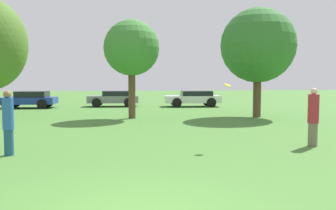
{
  "coord_description": "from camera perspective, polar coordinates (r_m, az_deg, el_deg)",
  "views": [
    {
      "loc": [
        -0.2,
        -5.22,
        2.09
      ],
      "look_at": [
        1.15,
        5.6,
        1.3
      ],
      "focal_mm": 37.95,
      "sensor_mm": 36.0,
      "label": 1
    }
  ],
  "objects": [
    {
      "name": "frisbee",
      "position": [
        10.85,
        9.54,
        3.11
      ],
      "size": [
        0.24,
        0.22,
        0.15
      ],
      "color": "yellow"
    },
    {
      "name": "parked_car_white",
      "position": [
        27.32,
        4.1,
        1.14
      ],
      "size": [
        4.25,
        2.1,
        1.2
      ],
      "rotation": [
        0.0,
        0.0,
        3.1
      ],
      "color": "silver",
      "rests_on": "ground"
    },
    {
      "name": "person_catcher",
      "position": [
        11.93,
        22.29,
        -1.79
      ],
      "size": [
        0.34,
        0.34,
        1.82
      ],
      "rotation": [
        0.0,
        0.0,
        -3.12
      ],
      "color": "#726651",
      "rests_on": "ground"
    },
    {
      "name": "person_thrower",
      "position": [
        10.65,
        -24.28,
        -2.56
      ],
      "size": [
        0.3,
        0.3,
        1.79
      ],
      "rotation": [
        0.0,
        0.0,
        0.03
      ],
      "color": "navy",
      "rests_on": "ground"
    },
    {
      "name": "tree_2",
      "position": [
        20.28,
        14.25,
        9.22
      ],
      "size": [
        4.08,
        4.08,
        5.99
      ],
      "color": "brown",
      "rests_on": "ground"
    },
    {
      "name": "parked_car_blue",
      "position": [
        27.74,
        -21.37,
        0.91
      ],
      "size": [
        3.97,
        2.19,
        1.23
      ],
      "rotation": [
        0.0,
        0.0,
        3.1
      ],
      "color": "#1E389E",
      "rests_on": "ground"
    },
    {
      "name": "parked_car_grey",
      "position": [
        27.64,
        -8.64,
        1.12
      ],
      "size": [
        3.91,
        1.97,
        1.2
      ],
      "rotation": [
        0.0,
        0.0,
        3.1
      ],
      "color": "slate",
      "rests_on": "ground"
    },
    {
      "name": "tree_1",
      "position": [
        19.11,
        -5.87,
        9.02
      ],
      "size": [
        2.96,
        2.96,
        5.24
      ],
      "color": "brown",
      "rests_on": "ground"
    }
  ]
}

